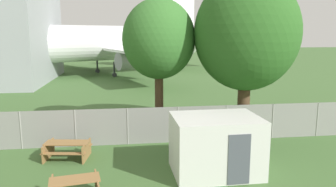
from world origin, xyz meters
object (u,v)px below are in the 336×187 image
at_px(picnic_bench_open_grass, 67,148).
at_px(tree_left_of_cabin, 246,34).
at_px(portable_cabin, 216,145).
at_px(tree_behind_benches, 159,40).
at_px(airplane, 96,44).
at_px(picnic_bench_near_cabin, 75,187).

bearing_deg(picnic_bench_open_grass, tree_left_of_cabin, 13.17).
relative_size(portable_cabin, tree_behind_benches, 0.46).
relative_size(airplane, portable_cabin, 11.53).
height_order(picnic_bench_near_cabin, tree_left_of_cabin, tree_left_of_cabin).
bearing_deg(picnic_bench_open_grass, portable_cabin, -20.71).
xyz_separation_m(airplane, picnic_bench_open_grass, (0.99, -29.95, -3.73)).
distance_m(airplane, tree_left_of_cabin, 29.60).
distance_m(picnic_bench_near_cabin, tree_left_of_cabin, 11.17).
relative_size(portable_cabin, picnic_bench_near_cabin, 1.85).
height_order(portable_cabin, picnic_bench_near_cabin, portable_cabin).
relative_size(portable_cabin, tree_left_of_cabin, 0.40).
bearing_deg(tree_behind_benches, picnic_bench_near_cabin, -116.40).
bearing_deg(tree_left_of_cabin, portable_cabin, -122.06).
height_order(airplane, picnic_bench_near_cabin, airplane).
bearing_deg(tree_left_of_cabin, tree_behind_benches, 164.21).
relative_size(portable_cabin, picnic_bench_open_grass, 1.63).
xyz_separation_m(picnic_bench_near_cabin, tree_left_of_cabin, (7.99, 5.97, 5.03)).
bearing_deg(portable_cabin, tree_behind_benches, 105.29).
height_order(portable_cabin, tree_left_of_cabin, tree_left_of_cabin).
xyz_separation_m(airplane, tree_left_of_cabin, (9.86, -27.87, 1.29)).
bearing_deg(tree_left_of_cabin, picnic_bench_open_grass, -166.83).
distance_m(airplane, picnic_bench_near_cabin, 34.10).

